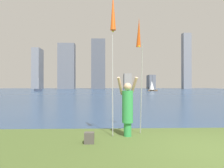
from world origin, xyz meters
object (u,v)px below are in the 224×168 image
Objects in this scene: kite_flag_left at (113,16)px; kite_flag_right at (139,36)px; sailboat_5 at (38,90)px; person at (128,107)px; bag at (89,138)px; sailboat_2 at (152,86)px.

kite_flag_right is at bearing 41.03° from kite_flag_left.
sailboat_5 is (-19.15, 50.15, -2.80)m from kite_flag_right.
kite_flag_right is (0.44, 0.58, 2.28)m from person.
kite_flag_left is 3.51m from bag.
sailboat_2 reaches higher than sailboat_5.
person is at bearing -103.66° from sailboat_2.
kite_flag_left is 1.13× the size of kite_flag_right.
kite_flag_right is 0.82× the size of sailboat_2.
sailboat_5 is (-17.61, 51.48, 0.22)m from bag.
sailboat_2 is at bearing 1.95° from sailboat_5.
bag is at bearing -139.04° from kite_flag_right.
kite_flag_left reaches higher than kite_flag_right.
kite_flag_left reaches higher than sailboat_5.
sailboat_2 is 1.24× the size of sailboat_5.
sailboat_5 is at bearing 110.90° from kite_flag_right.
sailboat_2 reaches higher than person.
sailboat_5 is (-31.29, -1.07, -1.09)m from sailboat_2.
sailboat_2 is (12.15, 51.21, -1.71)m from kite_flag_right.
kite_flag_left is 1.24m from kite_flag_right.
kite_flag_left is 1.15× the size of sailboat_5.
sailboat_2 reaches higher than bag.
kite_flag_right is 3.63m from bag.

